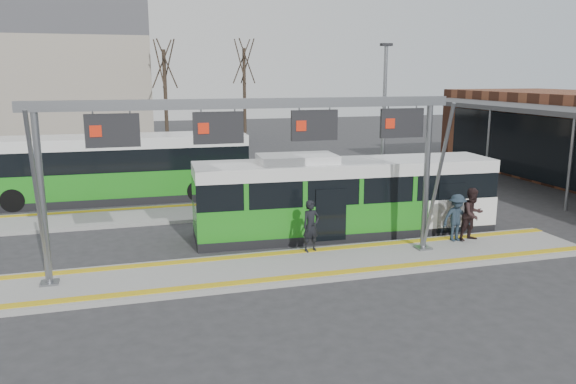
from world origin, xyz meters
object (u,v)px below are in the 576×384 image
passenger_a (311,226)px  passenger_c (457,218)px  passenger_b (472,214)px  gantry (257,134)px  hero_bus (345,197)px

passenger_a → passenger_c: bearing=-17.5°
passenger_a → passenger_b: size_ratio=0.92×
passenger_b → passenger_c: passenger_b is taller
passenger_b → passenger_c: 0.60m
gantry → hero_bus: size_ratio=1.12×
passenger_a → hero_bus: bearing=31.6°
hero_bus → passenger_b: (3.94, -2.52, -0.33)m
gantry → hero_bus: bearing=36.2°
passenger_a → passenger_c: size_ratio=1.03×
passenger_b → passenger_c: bearing=158.6°
passenger_b → passenger_c: size_ratio=1.13×
passenger_c → gantry: bearing=-177.8°
gantry → passenger_b: 8.66m
hero_bus → passenger_a: hero_bus is taller
gantry → passenger_b: bearing=3.4°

